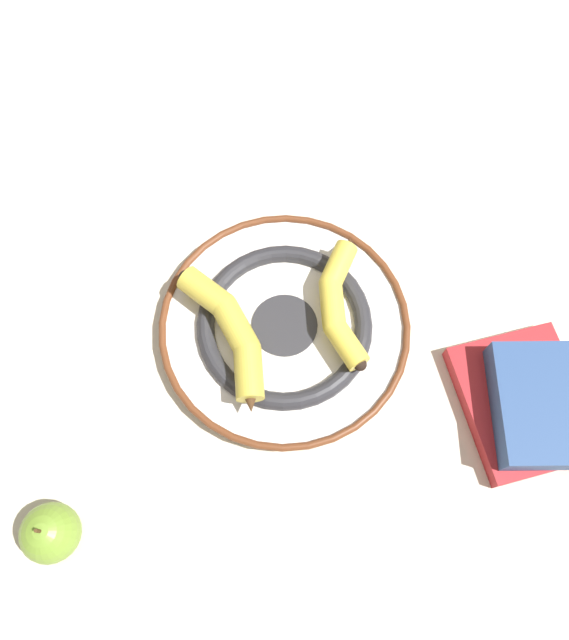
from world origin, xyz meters
The scene contains 6 objects.
ground_plane centered at (0.00, 0.00, 0.00)m, with size 2.80×2.80×0.00m, color beige.
decorative_bowl centered at (-0.03, 0.02, 0.02)m, with size 0.34×0.34×0.04m.
banana_a centered at (-0.09, -0.02, 0.05)m, with size 0.15×0.18×0.04m.
banana_b centered at (0.03, 0.05, 0.05)m, with size 0.08×0.19×0.03m.
book_stack centered at (0.30, -0.02, 0.03)m, with size 0.21×0.23×0.07m.
apple centered at (-0.24, -0.30, 0.03)m, with size 0.07×0.07×0.08m.
Camera 1 is at (0.03, -0.28, 0.80)m, focal length 35.00 mm.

